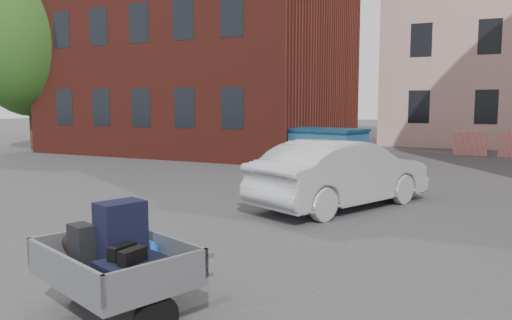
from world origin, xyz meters
The scene contains 6 objects.
ground centered at (0.00, 0.00, 0.00)m, with size 120.00×120.00×0.00m, color #38383A.
far_building centered at (-20.00, 22.00, 4.00)m, with size 6.00×6.00×8.00m, color maroon.
tree centered at (-16.00, 9.00, 5.17)m, with size 5.28×5.28×8.30m.
trailer centered at (0.00, -3.82, 0.61)m, with size 1.88×1.98×1.20m.
dumpster centered at (-2.09, 8.90, 0.66)m, with size 3.44×2.36×1.31m.
silver_car centered at (0.55, 2.49, 0.71)m, with size 1.50×4.29×1.41m, color #A5A7AC.
Camera 1 is at (3.35, -7.57, 2.16)m, focal length 35.00 mm.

